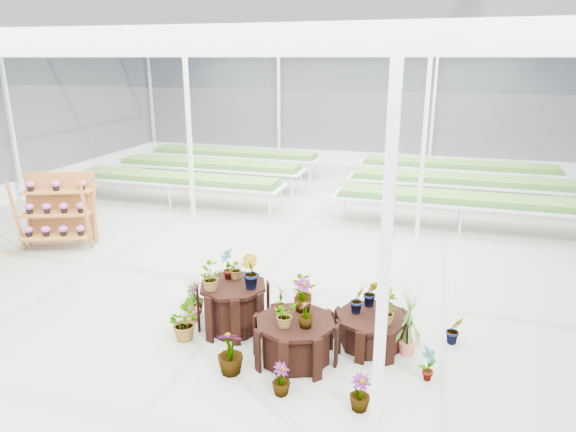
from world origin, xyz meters
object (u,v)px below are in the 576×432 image
(plinth_tall, at_px, (234,306))
(shelf_rack, at_px, (57,212))
(plinth_mid, at_px, (295,340))
(plinth_low, at_px, (371,330))

(plinth_tall, xyz_separation_m, shelf_rack, (-5.27, 2.30, 0.47))
(plinth_tall, distance_m, plinth_mid, 1.34)
(plinth_mid, height_order, shelf_rack, shelf_rack)
(plinth_low, distance_m, shelf_rack, 7.81)
(plinth_low, bearing_deg, plinth_mid, -145.01)
(plinth_mid, bearing_deg, shelf_rack, 155.83)
(plinth_low, xyz_separation_m, shelf_rack, (-7.47, 2.20, 0.60))
(plinth_tall, height_order, shelf_rack, shelf_rack)
(plinth_mid, distance_m, plinth_low, 1.22)
(plinth_mid, relative_size, plinth_low, 1.07)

